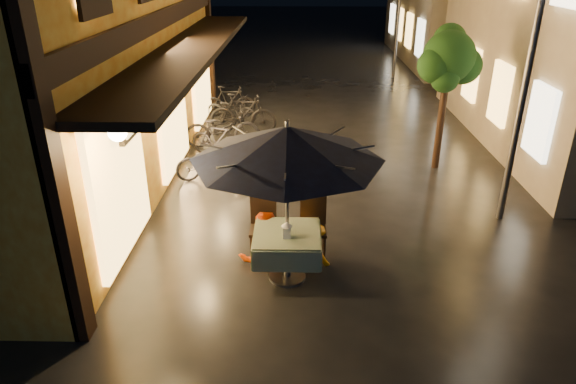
{
  "coord_description": "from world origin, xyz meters",
  "views": [
    {
      "loc": [
        -0.76,
        -6.53,
        4.45
      ],
      "look_at": [
        -0.9,
        0.58,
        1.15
      ],
      "focal_mm": 32.0,
      "sensor_mm": 36.0,
      "label": 1
    }
  ],
  "objects_px": {
    "cafe_table": "(287,244)",
    "person_orange": "(262,214)",
    "streetlamp_near": "(530,59)",
    "person_yellow": "(310,221)",
    "table_lantern": "(287,229)",
    "patio_umbrella": "(287,143)",
    "bicycle_0": "(212,160)"
  },
  "relations": [
    {
      "from": "cafe_table",
      "to": "bicycle_0",
      "type": "relative_size",
      "value": 0.63
    },
    {
      "from": "streetlamp_near",
      "to": "person_orange",
      "type": "relative_size",
      "value": 2.61
    },
    {
      "from": "patio_umbrella",
      "to": "person_yellow",
      "type": "bearing_deg",
      "value": 56.06
    },
    {
      "from": "cafe_table",
      "to": "person_yellow",
      "type": "bearing_deg",
      "value": 56.06
    },
    {
      "from": "cafe_table",
      "to": "table_lantern",
      "type": "height_order",
      "value": "table_lantern"
    },
    {
      "from": "patio_umbrella",
      "to": "bicycle_0",
      "type": "relative_size",
      "value": 1.71
    },
    {
      "from": "person_yellow",
      "to": "cafe_table",
      "type": "bearing_deg",
      "value": 74.53
    },
    {
      "from": "cafe_table",
      "to": "table_lantern",
      "type": "relative_size",
      "value": 3.96
    },
    {
      "from": "table_lantern",
      "to": "person_yellow",
      "type": "xyz_separation_m",
      "value": [
        0.34,
        0.65,
        -0.22
      ]
    },
    {
      "from": "person_orange",
      "to": "streetlamp_near",
      "type": "bearing_deg",
      "value": -175.1
    },
    {
      "from": "cafe_table",
      "to": "person_yellow",
      "type": "xyz_separation_m",
      "value": [
        0.34,
        0.51,
        0.11
      ]
    },
    {
      "from": "streetlamp_near",
      "to": "person_orange",
      "type": "distance_m",
      "value": 5.02
    },
    {
      "from": "cafe_table",
      "to": "streetlamp_near",
      "type": "bearing_deg",
      "value": 27.32
    },
    {
      "from": "streetlamp_near",
      "to": "table_lantern",
      "type": "relative_size",
      "value": 16.92
    },
    {
      "from": "patio_umbrella",
      "to": "bicycle_0",
      "type": "distance_m",
      "value": 4.51
    },
    {
      "from": "table_lantern",
      "to": "bicycle_0",
      "type": "distance_m",
      "value": 4.33
    },
    {
      "from": "streetlamp_near",
      "to": "patio_umbrella",
      "type": "distance_m",
      "value": 4.46
    },
    {
      "from": "person_orange",
      "to": "table_lantern",
      "type": "bearing_deg",
      "value": 106.71
    },
    {
      "from": "streetlamp_near",
      "to": "cafe_table",
      "type": "relative_size",
      "value": 4.27
    },
    {
      "from": "streetlamp_near",
      "to": "person_yellow",
      "type": "height_order",
      "value": "streetlamp_near"
    },
    {
      "from": "patio_umbrella",
      "to": "person_orange",
      "type": "bearing_deg",
      "value": 127.56
    },
    {
      "from": "streetlamp_near",
      "to": "cafe_table",
      "type": "height_order",
      "value": "streetlamp_near"
    },
    {
      "from": "streetlamp_near",
      "to": "cafe_table",
      "type": "distance_m",
      "value": 4.97
    },
    {
      "from": "cafe_table",
      "to": "person_orange",
      "type": "distance_m",
      "value": 0.69
    },
    {
      "from": "cafe_table",
      "to": "person_orange",
      "type": "relative_size",
      "value": 0.61
    },
    {
      "from": "cafe_table",
      "to": "person_orange",
      "type": "height_order",
      "value": "person_orange"
    },
    {
      "from": "table_lantern",
      "to": "patio_umbrella",
      "type": "bearing_deg",
      "value": 90.0
    },
    {
      "from": "patio_umbrella",
      "to": "person_orange",
      "type": "distance_m",
      "value": 1.49
    },
    {
      "from": "bicycle_0",
      "to": "cafe_table",
      "type": "bearing_deg",
      "value": -176.66
    },
    {
      "from": "streetlamp_near",
      "to": "patio_umbrella",
      "type": "relative_size",
      "value": 1.58
    },
    {
      "from": "cafe_table",
      "to": "bicycle_0",
      "type": "bearing_deg",
      "value": 114.37
    },
    {
      "from": "bicycle_0",
      "to": "person_orange",
      "type": "bearing_deg",
      "value": -179.07
    }
  ]
}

